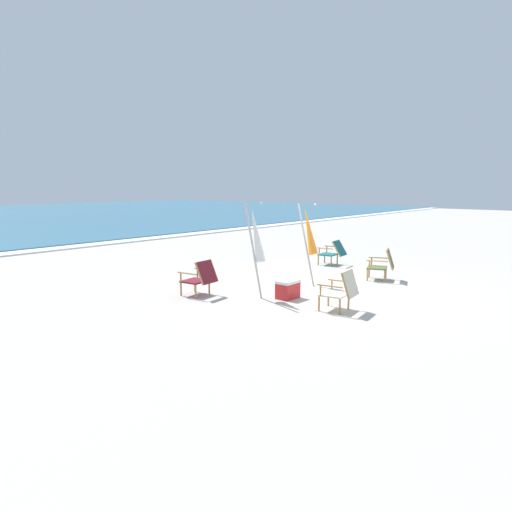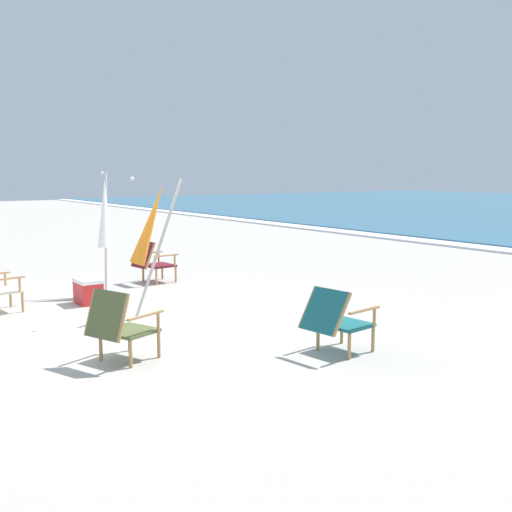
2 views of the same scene
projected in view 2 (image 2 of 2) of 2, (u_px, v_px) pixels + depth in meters
name	position (u px, v px, depth m)	size (l,w,h in m)	color
ground_plane	(110.00, 324.00, 8.23)	(80.00, 80.00, 0.00)	#B2AAA0
beach_chair_back_left	(336.00, 318.00, 6.82)	(0.67, 0.84, 0.77)	#196066
beach_chair_far_center	(152.00, 261.00, 11.28)	(0.65, 0.78, 0.80)	maroon
beach_chair_front_right	(119.00, 324.00, 6.52)	(0.77, 0.83, 0.82)	#515B33
umbrella_furled_white	(105.00, 215.00, 10.04)	(0.47, 0.40, 2.10)	#B7B2A8
umbrella_furled_orange	(150.00, 226.00, 8.44)	(0.40, 0.77, 2.02)	#B7B2A8
cooler_box	(88.00, 291.00, 9.53)	(0.49, 0.35, 0.40)	red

